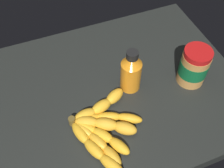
# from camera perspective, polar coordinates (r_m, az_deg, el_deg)

# --- Properties ---
(ground_plane) EXTENTS (0.88, 0.64, 0.05)m
(ground_plane) POSITION_cam_1_polar(r_m,az_deg,el_deg) (0.90, -1.30, -2.37)
(ground_plane) COLOR black
(banana_bunch) EXTENTS (0.21, 0.27, 0.04)m
(banana_bunch) POSITION_cam_1_polar(r_m,az_deg,el_deg) (0.79, -2.20, -9.05)
(banana_bunch) COLOR gold
(banana_bunch) RESTS_ON ground_plane
(peanut_butter_jar) EXTENTS (0.09, 0.09, 0.13)m
(peanut_butter_jar) POSITION_cam_1_polar(r_m,az_deg,el_deg) (0.90, 16.61, 3.52)
(peanut_butter_jar) COLOR #BF8442
(peanut_butter_jar) RESTS_ON ground_plane
(honey_bottle) EXTENTS (0.06, 0.06, 0.15)m
(honey_bottle) POSITION_cam_1_polar(r_m,az_deg,el_deg) (0.84, 3.96, 2.53)
(honey_bottle) COLOR orange
(honey_bottle) RESTS_ON ground_plane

